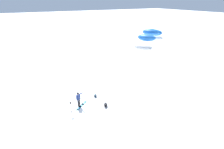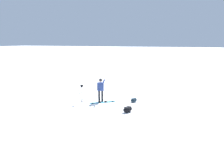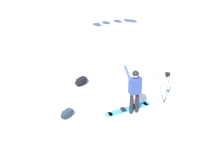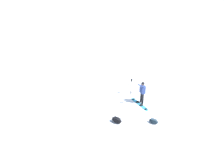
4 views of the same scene
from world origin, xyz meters
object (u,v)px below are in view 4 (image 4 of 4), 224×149
at_px(gear_bag_small, 117,120).
at_px(gear_bag_large, 154,121).
at_px(snowboarder, 142,90).
at_px(snowboard, 139,104).
at_px(camera_tripod, 131,84).

bearing_deg(gear_bag_small, gear_bag_large, -173.65).
distance_m(snowboarder, gear_bag_small, 2.99).
bearing_deg(gear_bag_large, snowboard, -65.66).
height_order(gear_bag_large, gear_bag_small, gear_bag_small).
bearing_deg(snowboard, gear_bag_small, 59.32).
height_order(gear_bag_large, camera_tripod, camera_tripod).
relative_size(snowboard, gear_bag_large, 2.38).
relative_size(snowboard, camera_tripod, 1.18).
height_order(snowboard, camera_tripod, camera_tripod).
bearing_deg(gear_bag_large, gear_bag_small, 6.35).
bearing_deg(camera_tripod, gear_bag_large, 115.98).
relative_size(camera_tripod, gear_bag_small, 1.68).
xyz_separation_m(snowboarder, camera_tripod, (0.83, -1.05, -0.09)).
xyz_separation_m(snowboarder, gear_bag_large, (-0.76, 2.21, -0.87)).
bearing_deg(gear_bag_large, camera_tripod, -64.02).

